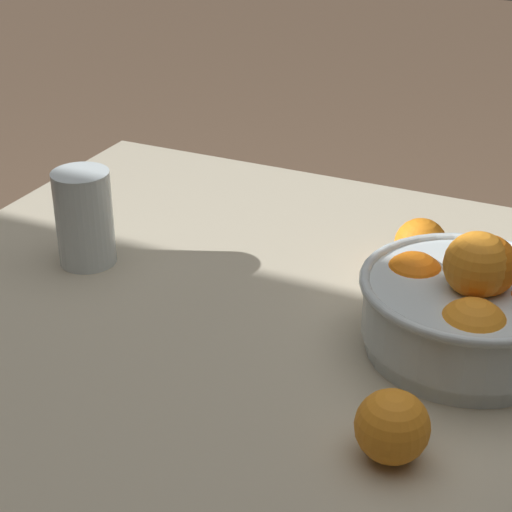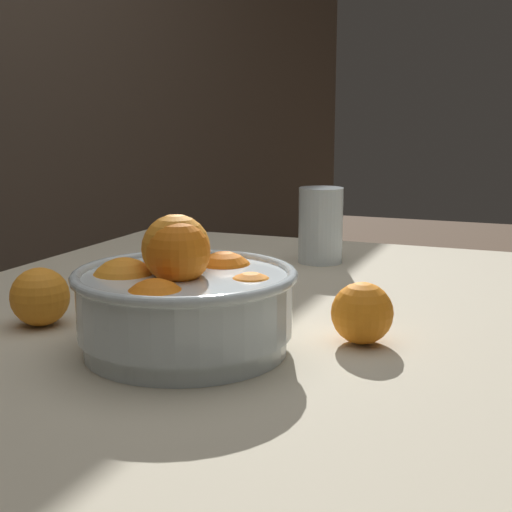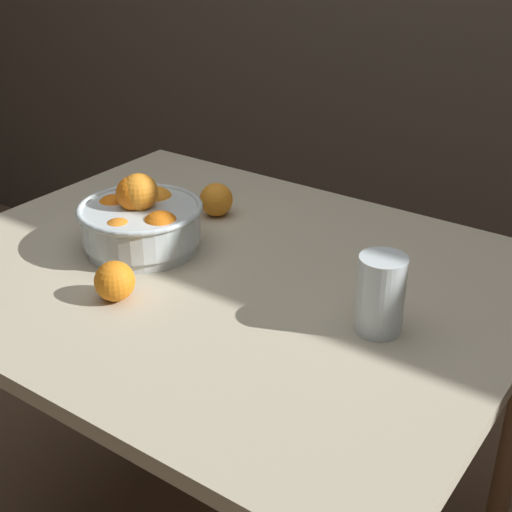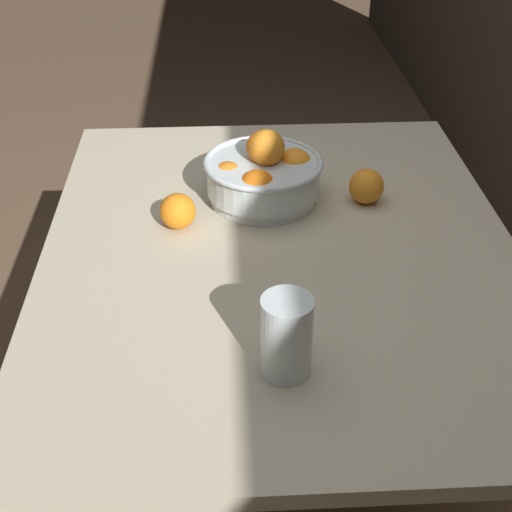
{
  "view_description": "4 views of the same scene",
  "coord_description": "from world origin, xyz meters",
  "px_view_note": "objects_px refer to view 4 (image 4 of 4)",
  "views": [
    {
      "loc": [
        -0.32,
        0.83,
        1.3
      ],
      "look_at": [
        0.08,
        -0.03,
        0.8
      ],
      "focal_mm": 60.0,
      "sensor_mm": 36.0,
      "label": 1
    },
    {
      "loc": [
        -0.86,
        -0.38,
        1.0
      ],
      "look_at": [
        0.07,
        -0.0,
        0.8
      ],
      "focal_mm": 50.0,
      "sensor_mm": 36.0,
      "label": 2
    },
    {
      "loc": [
        0.74,
        -0.94,
        1.38
      ],
      "look_at": [
        0.1,
        -0.03,
        0.81
      ],
      "focal_mm": 50.0,
      "sensor_mm": 36.0,
      "label": 3
    },
    {
      "loc": [
        1.13,
        -0.11,
        1.49
      ],
      "look_at": [
        0.1,
        -0.05,
        0.79
      ],
      "focal_mm": 50.0,
      "sensor_mm": 36.0,
      "label": 4
    }
  ],
  "objects_px": {
    "juice_glass": "(286,339)",
    "orange_loose_near_bowl": "(178,211)",
    "fruit_bowl": "(263,174)",
    "orange_loose_front": "(366,186)"
  },
  "relations": [
    {
      "from": "orange_loose_near_bowl",
      "to": "orange_loose_front",
      "type": "xyz_separation_m",
      "value": [
        -0.08,
        0.39,
        0.0
      ]
    },
    {
      "from": "juice_glass",
      "to": "fruit_bowl",
      "type": "bearing_deg",
      "value": -179.88
    },
    {
      "from": "fruit_bowl",
      "to": "orange_loose_front",
      "type": "relative_size",
      "value": 3.38
    },
    {
      "from": "orange_loose_front",
      "to": "orange_loose_near_bowl",
      "type": "bearing_deg",
      "value": -78.49
    },
    {
      "from": "fruit_bowl",
      "to": "orange_loose_near_bowl",
      "type": "bearing_deg",
      "value": -60.0
    },
    {
      "from": "juice_glass",
      "to": "orange_loose_near_bowl",
      "type": "xyz_separation_m",
      "value": [
        -0.42,
        -0.18,
        -0.03
      ]
    },
    {
      "from": "fruit_bowl",
      "to": "orange_loose_near_bowl",
      "type": "distance_m",
      "value": 0.2
    },
    {
      "from": "juice_glass",
      "to": "orange_loose_front",
      "type": "distance_m",
      "value": 0.54
    },
    {
      "from": "fruit_bowl",
      "to": "juice_glass",
      "type": "distance_m",
      "value": 0.52
    },
    {
      "from": "fruit_bowl",
      "to": "orange_loose_near_bowl",
      "type": "height_order",
      "value": "fruit_bowl"
    }
  ]
}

